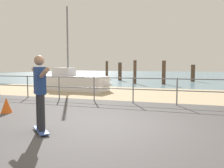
% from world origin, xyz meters
% --- Properties ---
extents(ground_plane, '(24.00, 10.00, 0.04)m').
position_xyz_m(ground_plane, '(0.00, -1.00, 0.00)').
color(ground_plane, '#474444').
rests_on(ground_plane, ground).
extents(beach_strip, '(24.00, 6.00, 0.04)m').
position_xyz_m(beach_strip, '(0.00, 7.00, 0.00)').
color(beach_strip, tan).
rests_on(beach_strip, ground).
extents(sea_surface, '(72.00, 50.00, 0.04)m').
position_xyz_m(sea_surface, '(0.00, 35.00, 0.00)').
color(sea_surface, slate).
rests_on(sea_surface, ground).
extents(railing_fence, '(13.55, 0.05, 1.05)m').
position_xyz_m(railing_fence, '(-2.03, 3.60, 0.70)').
color(railing_fence, slate).
rests_on(railing_fence, ground).
extents(sailboat, '(5.04, 1.85, 5.09)m').
position_xyz_m(sailboat, '(-4.77, 7.08, 0.52)').
color(sailboat, silver).
rests_on(sailboat, ground).
extents(skateboard, '(0.72, 0.69, 0.08)m').
position_xyz_m(skateboard, '(-1.43, -0.95, 0.07)').
color(skateboard, '#334C8C').
rests_on(skateboard, ground).
extents(skateboarder, '(1.13, 1.04, 1.65)m').
position_xyz_m(skateboarder, '(-1.43, -0.95, 1.02)').
color(skateboarder, '#26262B').
rests_on(skateboarder, skateboard).
extents(groyne_post_0, '(0.29, 0.29, 2.09)m').
position_xyz_m(groyne_post_0, '(-7.19, 19.98, 1.05)').
color(groyne_post_0, '#513826').
rests_on(groyne_post_0, ground).
extents(groyne_post_1, '(0.38, 0.38, 1.88)m').
position_xyz_m(groyne_post_1, '(-4.80, 17.28, 0.94)').
color(groyne_post_1, '#513826').
rests_on(groyne_post_1, ground).
extents(groyne_post_2, '(0.26, 0.26, 1.99)m').
position_xyz_m(groyne_post_2, '(-2.41, 13.53, 1.00)').
color(groyne_post_2, '#513826').
rests_on(groyne_post_2, ground).
extents(groyne_post_3, '(0.30, 0.30, 1.95)m').
position_xyz_m(groyne_post_3, '(-0.02, 13.59, 0.98)').
color(groyne_post_3, '#513826').
rests_on(groyne_post_3, ground).
extents(groyne_post_4, '(0.39, 0.39, 1.64)m').
position_xyz_m(groyne_post_4, '(2.37, 17.88, 0.82)').
color(groyne_post_4, '#513826').
rests_on(groyne_post_4, ground).
extents(traffic_cone, '(0.36, 0.36, 0.50)m').
position_xyz_m(traffic_cone, '(-3.77, 0.52, 0.25)').
color(traffic_cone, '#E55919').
rests_on(traffic_cone, ground).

